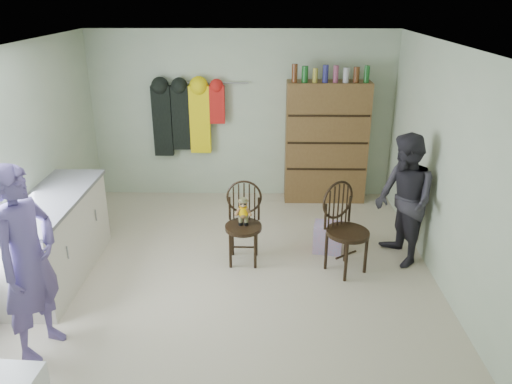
{
  "coord_description": "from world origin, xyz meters",
  "views": [
    {
      "loc": [
        0.34,
        -4.84,
        2.99
      ],
      "look_at": [
        0.25,
        0.2,
        0.95
      ],
      "focal_mm": 35.0,
      "sensor_mm": 36.0,
      "label": 1
    }
  ],
  "objects_px": {
    "chair_front": "(244,218)",
    "dresser": "(326,142)",
    "counter": "(56,238)",
    "chair_far": "(344,225)"
  },
  "relations": [
    {
      "from": "chair_front",
      "to": "dresser",
      "type": "relative_size",
      "value": 0.47
    },
    {
      "from": "chair_far",
      "to": "chair_front",
      "type": "bearing_deg",
      "value": 134.4
    },
    {
      "from": "chair_front",
      "to": "chair_far",
      "type": "xyz_separation_m",
      "value": [
        1.13,
        -0.19,
        0.02
      ]
    },
    {
      "from": "counter",
      "to": "chair_front",
      "type": "relative_size",
      "value": 1.93
    },
    {
      "from": "chair_far",
      "to": "counter",
      "type": "bearing_deg",
      "value": 147.68
    },
    {
      "from": "dresser",
      "to": "counter",
      "type": "bearing_deg",
      "value": -144.31
    },
    {
      "from": "counter",
      "to": "chair_far",
      "type": "bearing_deg",
      "value": 3.67
    },
    {
      "from": "counter",
      "to": "dresser",
      "type": "xyz_separation_m",
      "value": [
        3.2,
        2.3,
        0.44
      ]
    },
    {
      "from": "counter",
      "to": "chair_front",
      "type": "height_order",
      "value": "chair_front"
    },
    {
      "from": "counter",
      "to": "chair_far",
      "type": "height_order",
      "value": "chair_far"
    }
  ]
}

